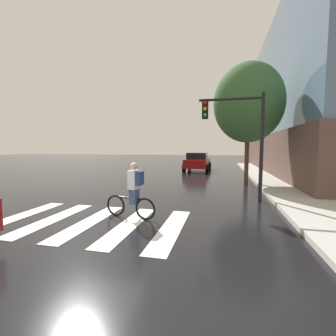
# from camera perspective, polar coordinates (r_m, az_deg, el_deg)

# --- Properties ---
(ground_plane) EXTENTS (120.00, 120.00, 0.00)m
(ground_plane) POSITION_cam_1_polar(r_m,az_deg,el_deg) (7.08, -18.31, -12.66)
(ground_plane) COLOR black
(crosswalk_stripes) EXTENTS (5.34, 3.31, 0.01)m
(crosswalk_stripes) POSITION_cam_1_polar(r_m,az_deg,el_deg) (7.12, -18.90, -12.53)
(crosswalk_stripes) COLOR silver
(crosswalk_stripes) RESTS_ON ground
(sedan_mid) EXTENTS (2.31, 4.83, 1.66)m
(sedan_mid) POSITION_cam_1_polar(r_m,az_deg,el_deg) (21.41, 7.34, 1.65)
(sedan_mid) COLOR maroon
(sedan_mid) RESTS_ON ground
(cyclist) EXTENTS (1.69, 0.41, 1.69)m
(cyclist) POSITION_cam_1_polar(r_m,az_deg,el_deg) (6.96, -8.60, -5.59)
(cyclist) COLOR black
(cyclist) RESTS_ON ground
(traffic_light_near) EXTENTS (2.47, 0.28, 4.20)m
(traffic_light_near) POSITION_cam_1_polar(r_m,az_deg,el_deg) (9.44, 17.33, 9.32)
(traffic_light_near) COLOR black
(traffic_light_near) RESTS_ON ground
(fire_hydrant) EXTENTS (0.33, 0.22, 0.78)m
(fire_hydrant) POSITION_cam_1_polar(r_m,az_deg,el_deg) (13.38, 29.00, -2.40)
(fire_hydrant) COLOR gold
(fire_hydrant) RESTS_ON sidewalk
(street_tree_near) EXTENTS (3.84, 3.84, 6.82)m
(street_tree_near) POSITION_cam_1_polar(r_m,az_deg,el_deg) (14.09, 19.30, 14.95)
(street_tree_near) COLOR #4C3823
(street_tree_near) RESTS_ON ground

